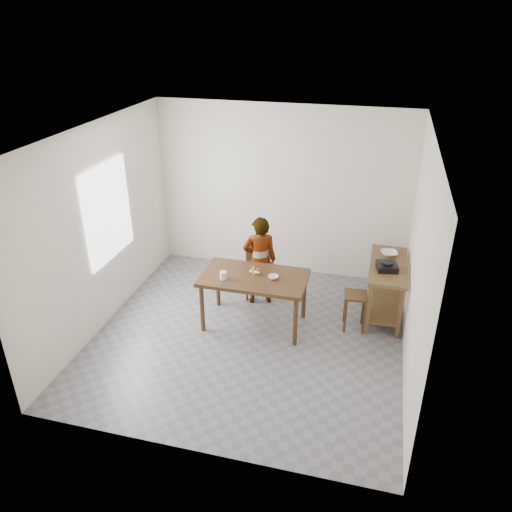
% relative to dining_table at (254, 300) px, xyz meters
% --- Properties ---
extents(floor, '(4.00, 4.00, 0.04)m').
position_rel_dining_table_xyz_m(floor, '(0.00, -0.30, -0.40)').
color(floor, slate).
rests_on(floor, ground).
extents(ceiling, '(4.00, 4.00, 0.04)m').
position_rel_dining_table_xyz_m(ceiling, '(0.00, -0.30, 2.35)').
color(ceiling, white).
rests_on(ceiling, wall_back).
extents(wall_back, '(4.00, 0.04, 2.70)m').
position_rel_dining_table_xyz_m(wall_back, '(0.00, 1.72, 0.98)').
color(wall_back, silver).
rests_on(wall_back, ground).
extents(wall_front, '(4.00, 0.04, 2.70)m').
position_rel_dining_table_xyz_m(wall_front, '(0.00, -2.32, 0.98)').
color(wall_front, silver).
rests_on(wall_front, ground).
extents(wall_left, '(0.04, 4.00, 2.70)m').
position_rel_dining_table_xyz_m(wall_left, '(-2.02, -0.30, 0.98)').
color(wall_left, silver).
rests_on(wall_left, ground).
extents(wall_right, '(0.04, 4.00, 2.70)m').
position_rel_dining_table_xyz_m(wall_right, '(2.02, -0.30, 0.98)').
color(wall_right, silver).
rests_on(wall_right, ground).
extents(window_pane, '(0.02, 1.10, 1.30)m').
position_rel_dining_table_xyz_m(window_pane, '(-1.97, -0.10, 1.12)').
color(window_pane, white).
rests_on(window_pane, wall_left).
extents(dining_table, '(1.40, 0.80, 0.75)m').
position_rel_dining_table_xyz_m(dining_table, '(0.00, 0.00, 0.00)').
color(dining_table, '#422915').
rests_on(dining_table, floor).
extents(prep_counter, '(0.50, 1.20, 0.80)m').
position_rel_dining_table_xyz_m(prep_counter, '(1.72, 0.70, 0.03)').
color(prep_counter, brown).
rests_on(prep_counter, floor).
extents(child, '(0.58, 0.48, 1.35)m').
position_rel_dining_table_xyz_m(child, '(-0.07, 0.59, 0.30)').
color(child, white).
rests_on(child, floor).
extents(dining_chair, '(0.45, 0.45, 0.77)m').
position_rel_dining_table_xyz_m(dining_chair, '(-0.14, 0.75, 0.01)').
color(dining_chair, '#422915').
rests_on(dining_chair, floor).
extents(stool, '(0.33, 0.33, 0.53)m').
position_rel_dining_table_xyz_m(stool, '(1.34, 0.25, -0.11)').
color(stool, '#422915').
rests_on(stool, floor).
extents(glass_tumbler, '(0.11, 0.11, 0.11)m').
position_rel_dining_table_xyz_m(glass_tumbler, '(-0.37, -0.18, 0.43)').
color(glass_tumbler, white).
rests_on(glass_tumbler, dining_table).
extents(small_bowl, '(0.15, 0.15, 0.04)m').
position_rel_dining_table_xyz_m(small_bowl, '(0.26, 0.00, 0.40)').
color(small_bowl, white).
rests_on(small_bowl, dining_table).
extents(banana, '(0.19, 0.16, 0.06)m').
position_rel_dining_table_xyz_m(banana, '(-0.01, 0.07, 0.40)').
color(banana, '#FFDD5C').
rests_on(banana, dining_table).
extents(serving_bowl, '(0.28, 0.28, 0.06)m').
position_rel_dining_table_xyz_m(serving_bowl, '(1.71, 0.98, 0.45)').
color(serving_bowl, white).
rests_on(serving_bowl, prep_counter).
extents(gas_burner, '(0.31, 0.31, 0.09)m').
position_rel_dining_table_xyz_m(gas_burner, '(1.69, 0.53, 0.47)').
color(gas_burner, black).
rests_on(gas_burner, prep_counter).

